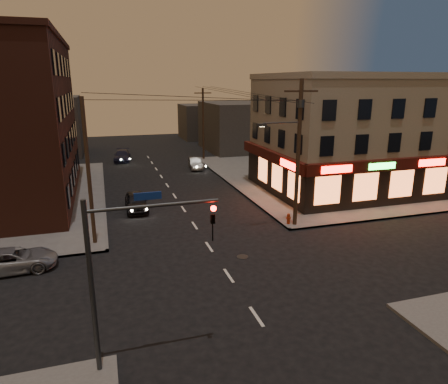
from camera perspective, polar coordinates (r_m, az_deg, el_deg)
name	(u,v)px	position (r m, az deg, el deg)	size (l,w,h in m)	color
ground	(229,276)	(21.66, 0.67, -11.87)	(120.00, 120.00, 0.00)	black
sidewalk_ne	(332,175)	(45.40, 15.15, 2.40)	(24.00, 28.00, 0.15)	#514F4C
pizza_building	(349,133)	(38.79, 17.45, 7.98)	(15.85, 12.85, 10.50)	gray
bg_building_ne_a	(240,126)	(60.07, 2.36, 9.34)	(10.00, 12.00, 7.00)	#3F3D3A
bg_building_nw	(47,126)	(61.01, -24.01, 8.60)	(9.00, 10.00, 8.00)	#3F3D3A
bg_building_ne_b	(204,122)	(72.88, -2.87, 10.02)	(8.00, 8.00, 6.00)	#3F3D3A
utility_pole_main	(297,146)	(27.52, 10.39, 6.48)	(4.20, 0.44, 10.00)	#382619
utility_pole_far	(203,124)	(52.15, -2.98, 9.66)	(0.26, 0.26, 9.00)	#382619
utility_pole_west	(89,173)	(25.38, -18.78, 2.60)	(0.24, 0.24, 9.00)	#382619
traffic_signal	(122,261)	(13.97, -14.38, -9.57)	(4.49, 0.32, 6.47)	#333538
suv_cross	(12,260)	(24.72, -28.00, -8.59)	(2.10, 4.55, 1.27)	gray
sedan_near	(136,201)	(32.60, -12.43, -1.32)	(1.70, 4.24, 1.44)	black
sedan_mid	(195,163)	(47.23, -4.09, 4.12)	(1.40, 4.00, 1.32)	#64635D
sedan_far	(122,156)	(53.32, -14.34, 5.03)	(1.94, 4.77, 1.38)	#181A31
fire_hydrant	(289,218)	(28.81, 9.20, -3.69)	(0.35, 0.35, 0.79)	#992A0D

